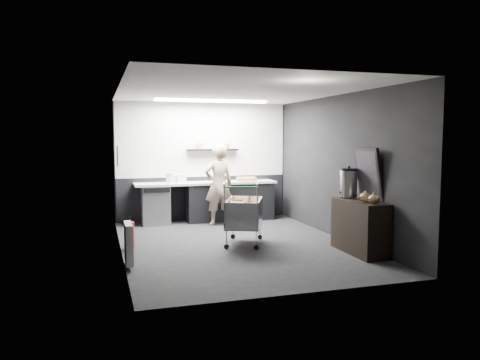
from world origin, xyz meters
name	(u,v)px	position (x,y,z in m)	size (l,w,h in m)	color
floor	(237,244)	(0.00, 0.00, 0.00)	(5.50, 5.50, 0.00)	black
ceiling	(237,91)	(0.00, 0.00, 2.70)	(5.50, 5.50, 0.00)	silver
wall_back	(203,161)	(0.00, 2.75, 1.35)	(5.50, 5.50, 0.00)	black
wall_front	(303,184)	(0.00, -2.75, 1.35)	(5.50, 5.50, 0.00)	black
wall_left	(120,172)	(-2.00, 0.00, 1.35)	(5.50, 5.50, 0.00)	black
wall_right	(338,167)	(2.00, 0.00, 1.35)	(5.50, 5.50, 0.00)	black
kitchen_wall_panel	(203,140)	(0.00, 2.73, 1.85)	(3.95, 0.02, 1.70)	silver
dado_panel	(203,198)	(0.00, 2.73, 0.50)	(3.95, 0.02, 1.00)	black
floating_shelf	(213,150)	(0.20, 2.62, 1.62)	(1.20, 0.22, 0.04)	black
wall_clock	(260,127)	(1.40, 2.72, 2.15)	(0.20, 0.20, 0.03)	silver
poster	(117,156)	(-1.98, 1.30, 1.55)	(0.02, 0.30, 0.40)	white
poster_red_band	(118,152)	(-1.98, 1.30, 1.62)	(0.01, 0.22, 0.10)	red
radiator	(128,243)	(-1.94, -0.90, 0.35)	(0.10, 0.50, 0.60)	silver
ceiling_strip	(212,101)	(0.00, 1.85, 2.67)	(2.40, 0.20, 0.04)	white
prep_counter	(212,201)	(0.14, 2.42, 0.46)	(3.20, 0.61, 0.90)	black
person	(219,185)	(0.18, 1.97, 0.87)	(0.64, 0.42, 1.75)	beige
shopping_cart	(244,215)	(0.13, 0.00, 0.52)	(0.96, 1.22, 1.09)	silver
sideboard	(360,219)	(1.77, -1.15, 0.56)	(0.50, 1.17, 1.75)	black
fire_extinguisher	(130,234)	(-1.85, 0.24, 0.26)	(0.16, 0.16, 0.54)	red
cardboard_box	(246,179)	(0.94, 2.37, 0.94)	(0.44, 0.33, 0.09)	#A27756
pink_tub	(171,178)	(-0.79, 2.42, 1.01)	(0.23, 0.23, 0.23)	silver
white_container	(181,179)	(-0.59, 2.37, 0.99)	(0.20, 0.16, 0.18)	silver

